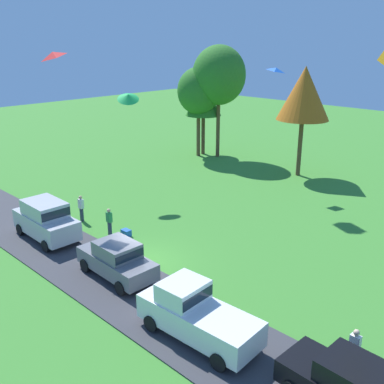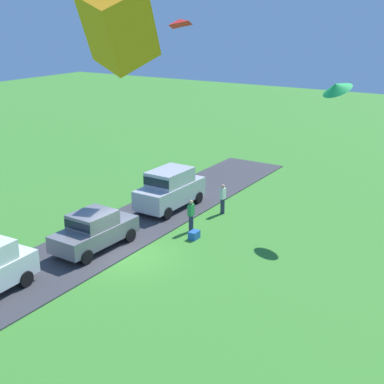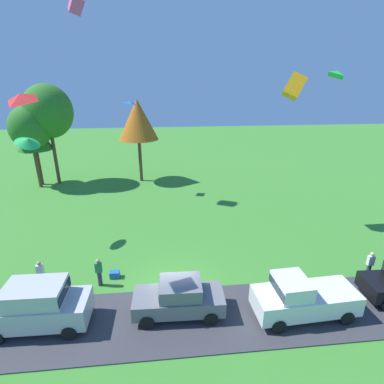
% 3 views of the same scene
% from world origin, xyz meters
% --- Properties ---
extents(ground_plane, '(120.00, 120.00, 0.00)m').
position_xyz_m(ground_plane, '(0.00, 0.00, 0.00)').
color(ground_plane, '#3D842D').
extents(pavement_strip, '(36.00, 4.40, 0.06)m').
position_xyz_m(pavement_strip, '(0.00, -2.18, 0.03)').
color(pavement_strip, '#38383D').
rests_on(pavement_strip, ground).
extents(car_suv_by_flagpole, '(4.63, 2.11, 2.28)m').
position_xyz_m(car_suv_by_flagpole, '(-6.22, -1.95, 1.30)').
color(car_suv_by_flagpole, '#B7B7BC').
rests_on(car_suv_by_flagpole, ground).
extents(car_sedan_far_end, '(4.45, 2.06, 1.84)m').
position_xyz_m(car_sedan_far_end, '(0.31, -1.82, 1.04)').
color(car_sedan_far_end, slate).
rests_on(car_sedan_far_end, ground).
extents(car_pickup_near_entrance, '(5.09, 2.24, 2.14)m').
position_xyz_m(car_pickup_near_entrance, '(6.19, -2.51, 1.11)').
color(car_pickup_near_entrance, white).
rests_on(car_pickup_near_entrance, ground).
extents(person_on_lawn, '(0.36, 0.24, 1.71)m').
position_xyz_m(person_on_lawn, '(-7.15, 0.96, 0.88)').
color(person_on_lawn, '#2D334C').
rests_on(person_on_lawn, ground).
extents(person_watching_sky, '(0.36, 0.24, 1.71)m').
position_xyz_m(person_watching_sky, '(-4.01, 0.86, 0.88)').
color(person_watching_sky, '#2D334C').
rests_on(person_watching_sky, ground).
extents(person_beside_suv, '(0.36, 0.24, 1.71)m').
position_xyz_m(person_beside_suv, '(11.47, -0.05, 0.88)').
color(person_beside_suv, '#2D334C').
rests_on(person_beside_suv, ground).
extents(tree_far_left, '(3.50, 3.50, 7.39)m').
position_xyz_m(tree_far_left, '(-13.59, 19.31, 5.60)').
color(tree_far_left, brown).
rests_on(tree_far_left, ground).
extents(tree_right_of_center, '(4.06, 4.06, 8.57)m').
position_xyz_m(tree_right_of_center, '(-13.43, 18.44, 6.30)').
color(tree_right_of_center, brown).
rests_on(tree_right_of_center, ground).
extents(tree_center_back, '(5.01, 5.01, 10.58)m').
position_xyz_m(tree_center_back, '(-11.82, 19.51, 7.79)').
color(tree_center_back, brown).
rests_on(tree_center_back, ground).
extents(tree_lone_near, '(4.28, 4.28, 9.03)m').
position_xyz_m(tree_lone_near, '(-2.70, 19.49, 6.86)').
color(tree_lone_near, brown).
rests_on(tree_lone_near, ground).
extents(cooler_box, '(0.56, 0.40, 0.40)m').
position_xyz_m(cooler_box, '(-3.29, 1.50, 0.20)').
color(cooler_box, blue).
rests_on(cooler_box, ground).
extents(kite_delta_topmost, '(2.12, 2.12, 1.00)m').
position_xyz_m(kite_delta_topmost, '(-8.77, 6.36, 7.25)').
color(kite_delta_topmost, green).
extents(kite_diamond_high_left, '(1.34, 1.21, 0.47)m').
position_xyz_m(kite_diamond_high_left, '(-3.00, 15.74, 8.90)').
color(kite_diamond_high_left, blue).
extents(kite_diamond_low_drifter, '(1.37, 1.38, 0.58)m').
position_xyz_m(kite_diamond_low_drifter, '(-5.66, -0.85, 10.29)').
color(kite_diamond_low_drifter, red).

